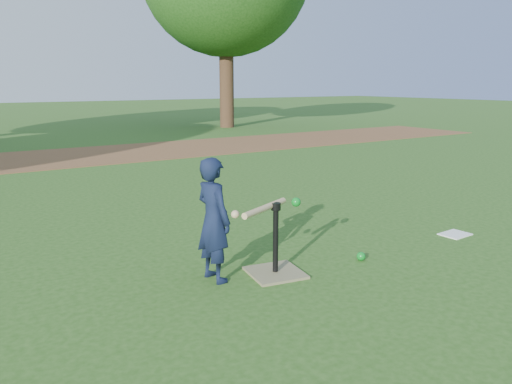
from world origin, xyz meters
TOP-DOWN VIEW (x-y plane):
  - ground at (0.00, 0.00)m, footprint 80.00×80.00m
  - dirt_strip at (0.00, 7.50)m, footprint 24.00×3.00m
  - child at (-0.52, -0.18)m, footprint 0.28×0.39m
  - wiffle_ball_ground at (0.80, -0.51)m, footprint 0.08×0.08m
  - clipboard at (2.19, -0.48)m, footprint 0.31×0.25m
  - batting_tee at (-0.03, -0.36)m, footprint 0.50×0.50m
  - swing_action at (-0.11, -0.36)m, footprint 0.74×0.30m

SIDE VIEW (x-z plane):
  - ground at x=0.00m, z-range 0.00..0.00m
  - dirt_strip at x=0.00m, z-range 0.00..0.01m
  - clipboard at x=2.19m, z-range 0.00..0.01m
  - wiffle_ball_ground at x=0.80m, z-range 0.00..0.08m
  - batting_tee at x=-0.03m, z-range -0.20..0.42m
  - child at x=-0.52m, z-range 0.00..1.01m
  - swing_action at x=-0.11m, z-range 0.55..0.63m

